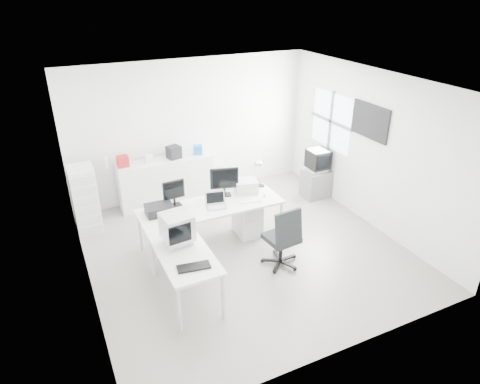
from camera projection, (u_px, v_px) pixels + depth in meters
name	position (u px, v px, depth m)	size (l,w,h in m)	color
floor	(245.00, 249.00, 7.27)	(5.00, 5.00, 0.01)	#B4AEA2
ceiling	(246.00, 83.00, 6.02)	(5.00, 5.00, 0.01)	white
back_wall	(191.00, 129.00, 8.67)	(5.00, 0.02, 2.80)	silver
left_wall	(77.00, 207.00, 5.68)	(0.02, 5.00, 2.80)	silver
right_wall	(371.00, 150.00, 7.61)	(0.02, 5.00, 2.80)	silver
window	(331.00, 121.00, 8.48)	(0.02, 1.20, 1.10)	white
wall_picture	(370.00, 121.00, 7.45)	(0.04, 0.90, 0.60)	black
main_desk	(212.00, 225.00, 7.26)	(2.40, 0.80, 0.75)	silver
side_desk	(185.00, 274.00, 6.04)	(0.70, 1.40, 0.75)	silver
drawer_pedestal	(247.00, 219.00, 7.61)	(0.40, 0.50, 0.60)	silver
inkjet_printer	(159.00, 209.00, 6.82)	(0.42, 0.33, 0.15)	black
lcd_monitor_small	(174.00, 193.00, 6.98)	(0.37, 0.21, 0.46)	black
lcd_monitor_large	(224.00, 182.00, 7.32)	(0.49, 0.19, 0.51)	black
laptop	(216.00, 202.00, 6.99)	(0.31, 0.32, 0.21)	#B7B7BA
white_keyboard	(250.00, 201.00, 7.22)	(0.38, 0.12, 0.02)	silver
white_mouse	(264.00, 195.00, 7.37)	(0.06, 0.06, 0.06)	silver
laser_printer	(246.00, 186.00, 7.51)	(0.39, 0.33, 0.22)	silver
desk_lamp	(262.00, 175.00, 7.66)	(0.15, 0.15, 0.45)	silver
crt_monitor	(177.00, 230.00, 5.99)	(0.36, 0.36, 0.42)	#B7B7BA
black_keyboard	(194.00, 267.00, 5.55)	(0.43, 0.17, 0.03)	black
office_chair	(281.00, 235.00, 6.67)	(0.62, 0.62, 1.07)	#25282A
tv_cabinet	(316.00, 184.00, 8.94)	(0.53, 0.44, 0.58)	slate
crt_tv	(318.00, 161.00, 8.71)	(0.50, 0.48, 0.45)	black
sideboard	(166.00, 181.00, 8.61)	(1.89, 0.47, 0.94)	silver
clutter_box_a	(123.00, 161.00, 8.05)	(0.21, 0.18, 0.21)	#AB181E
clutter_box_b	(149.00, 159.00, 8.25)	(0.14, 0.12, 0.14)	silver
clutter_box_c	(174.00, 152.00, 8.42)	(0.25, 0.22, 0.25)	black
clutter_box_d	(198.00, 150.00, 8.63)	(0.18, 0.16, 0.18)	blue
clutter_bottle	(106.00, 163.00, 7.96)	(0.07, 0.07, 0.22)	silver
filing_cabinet	(85.00, 199.00, 7.60)	(0.43, 0.51, 1.23)	silver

